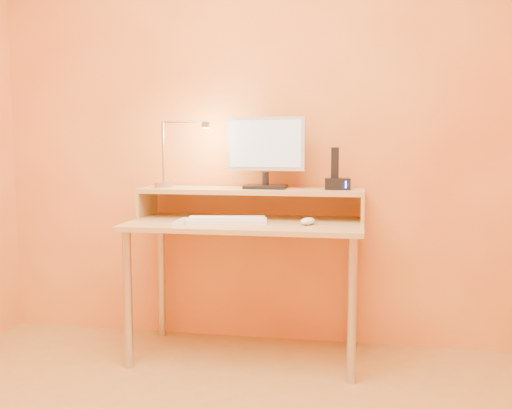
% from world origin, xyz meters
% --- Properties ---
extents(wall_back, '(3.00, 0.04, 2.50)m').
position_xyz_m(wall_back, '(0.00, 1.50, 1.25)').
color(wall_back, '#F2A74D').
rests_on(wall_back, floor).
extents(desk_leg_fl, '(0.04, 0.04, 0.69)m').
position_xyz_m(desk_leg_fl, '(-0.55, 0.93, 0.35)').
color(desk_leg_fl, '#B2B2B2').
rests_on(desk_leg_fl, floor).
extents(desk_leg_fr, '(0.04, 0.04, 0.69)m').
position_xyz_m(desk_leg_fr, '(0.55, 0.93, 0.35)').
color(desk_leg_fr, '#B2B2B2').
rests_on(desk_leg_fr, floor).
extents(desk_leg_bl, '(0.04, 0.04, 0.69)m').
position_xyz_m(desk_leg_bl, '(-0.55, 1.43, 0.35)').
color(desk_leg_bl, '#B2B2B2').
rests_on(desk_leg_bl, floor).
extents(desk_leg_br, '(0.04, 0.04, 0.69)m').
position_xyz_m(desk_leg_br, '(0.55, 1.43, 0.35)').
color(desk_leg_br, '#B2B2B2').
rests_on(desk_leg_br, floor).
extents(desk_lower, '(1.20, 0.60, 0.02)m').
position_xyz_m(desk_lower, '(0.00, 1.18, 0.71)').
color(desk_lower, tan).
rests_on(desk_lower, floor).
extents(shelf_riser_left, '(0.02, 0.30, 0.14)m').
position_xyz_m(shelf_riser_left, '(-0.59, 1.33, 0.79)').
color(shelf_riser_left, tan).
rests_on(shelf_riser_left, desk_lower).
extents(shelf_riser_right, '(0.02, 0.30, 0.14)m').
position_xyz_m(shelf_riser_right, '(0.59, 1.33, 0.79)').
color(shelf_riser_right, tan).
rests_on(shelf_riser_right, desk_lower).
extents(desk_shelf, '(1.20, 0.30, 0.02)m').
position_xyz_m(desk_shelf, '(0.00, 1.33, 0.87)').
color(desk_shelf, tan).
rests_on(desk_shelf, desk_lower).
extents(monitor_foot, '(0.22, 0.16, 0.02)m').
position_xyz_m(monitor_foot, '(0.08, 1.33, 0.89)').
color(monitor_foot, black).
rests_on(monitor_foot, desk_shelf).
extents(monitor_neck, '(0.04, 0.04, 0.07)m').
position_xyz_m(monitor_neck, '(0.08, 1.33, 0.93)').
color(monitor_neck, black).
rests_on(monitor_neck, monitor_foot).
extents(monitor_panel, '(0.42, 0.05, 0.29)m').
position_xyz_m(monitor_panel, '(0.08, 1.34, 1.12)').
color(monitor_panel, silver).
rests_on(monitor_panel, monitor_neck).
extents(monitor_back, '(0.38, 0.02, 0.24)m').
position_xyz_m(monitor_back, '(0.08, 1.36, 1.12)').
color(monitor_back, black).
rests_on(monitor_back, monitor_panel).
extents(monitor_screen, '(0.38, 0.01, 0.25)m').
position_xyz_m(monitor_screen, '(0.08, 1.32, 1.12)').
color(monitor_screen, silver).
rests_on(monitor_screen, monitor_panel).
extents(lamp_base, '(0.10, 0.10, 0.02)m').
position_xyz_m(lamp_base, '(-0.48, 1.30, 0.89)').
color(lamp_base, '#B2B2B2').
rests_on(lamp_base, desk_shelf).
extents(lamp_post, '(0.01, 0.01, 0.33)m').
position_xyz_m(lamp_post, '(-0.48, 1.30, 1.07)').
color(lamp_post, '#B2B2B2').
rests_on(lamp_post, lamp_base).
extents(lamp_arm, '(0.24, 0.01, 0.01)m').
position_xyz_m(lamp_arm, '(-0.36, 1.30, 1.24)').
color(lamp_arm, '#B2B2B2').
rests_on(lamp_arm, lamp_post).
extents(lamp_head, '(0.04, 0.04, 0.03)m').
position_xyz_m(lamp_head, '(-0.24, 1.30, 1.22)').
color(lamp_head, '#B2B2B2').
rests_on(lamp_head, lamp_arm).
extents(lamp_bulb, '(0.03, 0.03, 0.00)m').
position_xyz_m(lamp_bulb, '(-0.24, 1.30, 1.20)').
color(lamp_bulb, '#FFEAC6').
rests_on(lamp_bulb, lamp_head).
extents(phone_dock, '(0.14, 0.11, 0.06)m').
position_xyz_m(phone_dock, '(0.46, 1.33, 0.91)').
color(phone_dock, black).
rests_on(phone_dock, desk_shelf).
extents(phone_handset, '(0.04, 0.03, 0.16)m').
position_xyz_m(phone_handset, '(0.44, 1.33, 1.02)').
color(phone_handset, black).
rests_on(phone_handset, phone_dock).
extents(phone_led, '(0.01, 0.00, 0.04)m').
position_xyz_m(phone_led, '(0.50, 1.28, 0.91)').
color(phone_led, '#3074FA').
rests_on(phone_led, phone_dock).
extents(keyboard, '(0.42, 0.19, 0.02)m').
position_xyz_m(keyboard, '(-0.08, 1.11, 0.73)').
color(keyboard, white).
rests_on(keyboard, desk_lower).
extents(mouse, '(0.09, 0.12, 0.04)m').
position_xyz_m(mouse, '(0.32, 1.12, 0.74)').
color(mouse, white).
rests_on(mouse, desk_lower).
extents(remote_control, '(0.05, 0.17, 0.02)m').
position_xyz_m(remote_control, '(-0.30, 1.03, 0.73)').
color(remote_control, white).
rests_on(remote_control, desk_lower).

